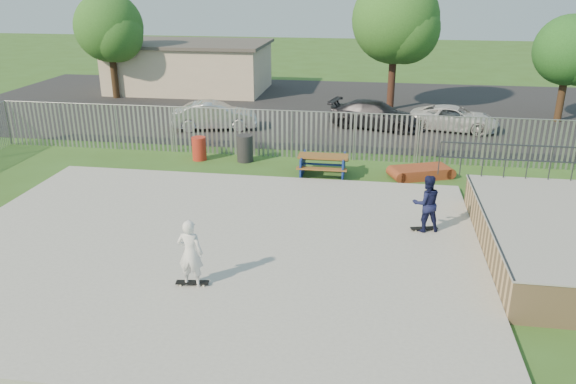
# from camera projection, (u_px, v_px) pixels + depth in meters

# --- Properties ---
(ground) EXTENTS (120.00, 120.00, 0.00)m
(ground) POSITION_uv_depth(u_px,v_px,m) (209.00, 250.00, 15.72)
(ground) COLOR #355A1E
(ground) RESTS_ON ground
(concrete_slab) EXTENTS (15.00, 12.00, 0.15)m
(concrete_slab) POSITION_uv_depth(u_px,v_px,m) (209.00, 248.00, 15.69)
(concrete_slab) COLOR #9E9E99
(concrete_slab) RESTS_ON ground
(quarter_pipe) EXTENTS (5.50, 7.05, 2.19)m
(quarter_pipe) POSITION_uv_depth(u_px,v_px,m) (560.00, 239.00, 15.12)
(quarter_pipe) COLOR tan
(quarter_pipe) RESTS_ON ground
(fence) EXTENTS (26.04, 16.02, 2.00)m
(fence) POSITION_uv_depth(u_px,v_px,m) (273.00, 167.00, 19.45)
(fence) COLOR gray
(fence) RESTS_ON ground
(picnic_table) EXTENTS (1.90, 1.57, 0.80)m
(picnic_table) POSITION_uv_depth(u_px,v_px,m) (323.00, 165.00, 21.54)
(picnic_table) COLOR brown
(picnic_table) RESTS_ON ground
(funbox) EXTENTS (2.26, 1.70, 0.41)m
(funbox) POSITION_uv_depth(u_px,v_px,m) (421.00, 172.00, 21.39)
(funbox) COLOR brown
(funbox) RESTS_ON ground
(trash_bin_red) EXTENTS (0.58, 0.58, 0.97)m
(trash_bin_red) POSITION_uv_depth(u_px,v_px,m) (199.00, 149.00, 23.36)
(trash_bin_red) COLOR #AB291A
(trash_bin_red) RESTS_ON ground
(trash_bin_grey) EXTENTS (0.66, 0.66, 1.11)m
(trash_bin_grey) POSITION_uv_depth(u_px,v_px,m) (245.00, 148.00, 23.15)
(trash_bin_grey) COLOR #252427
(trash_bin_grey) RESTS_ON ground
(parking_lot) EXTENTS (40.00, 18.00, 0.02)m
(parking_lot) POSITION_uv_depth(u_px,v_px,m) (300.00, 106.00, 33.25)
(parking_lot) COLOR black
(parking_lot) RESTS_ON ground
(car_silver) EXTENTS (4.38, 2.38, 1.37)m
(car_silver) POSITION_uv_depth(u_px,v_px,m) (215.00, 116.00, 28.02)
(car_silver) COLOR silver
(car_silver) RESTS_ON parking_lot
(car_dark) EXTENTS (4.96, 2.97, 1.35)m
(car_dark) POSITION_uv_depth(u_px,v_px,m) (376.00, 115.00, 28.22)
(car_dark) COLOR black
(car_dark) RESTS_ON parking_lot
(car_white) EXTENTS (4.59, 2.77, 1.19)m
(car_white) POSITION_uv_depth(u_px,v_px,m) (454.00, 118.00, 27.85)
(car_white) COLOR silver
(car_white) RESTS_ON parking_lot
(building) EXTENTS (10.40, 6.40, 3.20)m
(building) POSITION_uv_depth(u_px,v_px,m) (190.00, 66.00, 37.52)
(building) COLOR beige
(building) RESTS_ON ground
(tree_left) EXTENTS (4.15, 4.15, 6.41)m
(tree_left) POSITION_uv_depth(u_px,v_px,m) (109.00, 28.00, 34.14)
(tree_left) COLOR #3A2717
(tree_left) RESTS_ON ground
(tree_mid) EXTENTS (4.79, 4.79, 7.39)m
(tree_mid) POSITION_uv_depth(u_px,v_px,m) (396.00, 20.00, 30.82)
(tree_mid) COLOR #42251A
(tree_mid) RESTS_ON ground
(tree_right) EXTENTS (3.56, 3.56, 5.49)m
(tree_right) POSITION_uv_depth(u_px,v_px,m) (569.00, 50.00, 28.52)
(tree_right) COLOR #422C1A
(tree_right) RESTS_ON ground
(skateboard_a) EXTENTS (0.82, 0.40, 0.08)m
(skateboard_a) POSITION_uv_depth(u_px,v_px,m) (424.00, 229.00, 16.59)
(skateboard_a) COLOR black
(skateboard_a) RESTS_ON concrete_slab
(skateboard_b) EXTENTS (0.82, 0.30, 0.08)m
(skateboard_b) POSITION_uv_depth(u_px,v_px,m) (192.00, 283.00, 13.63)
(skateboard_b) COLOR black
(skateboard_b) RESTS_ON concrete_slab
(skater_navy) EXTENTS (0.97, 0.84, 1.71)m
(skater_navy) POSITION_uv_depth(u_px,v_px,m) (426.00, 203.00, 16.30)
(skater_navy) COLOR #12163B
(skater_navy) RESTS_ON concrete_slab
(skater_white) EXTENTS (0.64, 0.44, 1.71)m
(skater_white) POSITION_uv_depth(u_px,v_px,m) (190.00, 253.00, 13.34)
(skater_white) COLOR white
(skater_white) RESTS_ON concrete_slab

